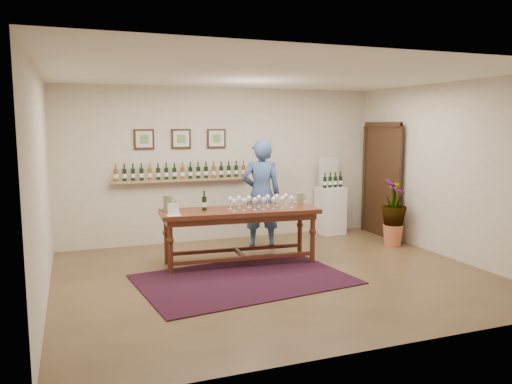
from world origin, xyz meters
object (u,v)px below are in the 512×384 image
object	(u,v)px
display_pedestal	(330,210)
potted_plant	(394,212)
tasting_table	(240,217)
person	(261,194)

from	to	relation	value
display_pedestal	potted_plant	xyz separation A→B (m)	(0.55, -1.29, 0.14)
tasting_table	person	world-z (taller)	person
potted_plant	tasting_table	bearing A→B (deg)	-177.30
tasting_table	person	xyz separation A→B (m)	(0.68, 0.87, 0.21)
display_pedestal	potted_plant	world-z (taller)	potted_plant
tasting_table	display_pedestal	world-z (taller)	display_pedestal
potted_plant	person	xyz separation A→B (m)	(-2.22, 0.73, 0.34)
tasting_table	potted_plant	size ratio (longest dim) A/B	2.39
display_pedestal	potted_plant	size ratio (longest dim) A/B	0.90
display_pedestal	person	bearing A→B (deg)	-161.55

